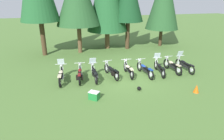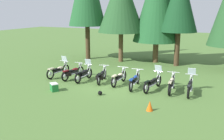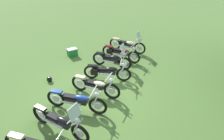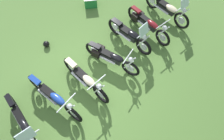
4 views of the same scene
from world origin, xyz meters
TOP-DOWN VIEW (x-y plane):
  - ground_plane at (0.00, 0.00)m, footprint 80.00×80.00m
  - motorcycle_0 at (-4.52, 0.06)m, footprint 0.77×2.35m
  - motorcycle_1 at (-3.30, 0.00)m, footprint 0.73×2.32m
  - motorcycle_2 at (-2.35, -0.09)m, footprint 0.61×2.17m
  - motorcycle_3 at (-1.12, 0.11)m, footprint 0.87×2.20m
  - motorcycle_4 at (0.10, 0.15)m, footprint 0.74×2.23m
  - motorcycle_5 at (1.24, -0.07)m, footprint 0.76×2.40m
  - motorcycle_6 at (2.37, -0.02)m, footprint 0.66×2.38m
  - picnic_cooler at (-2.75, -2.75)m, footprint 0.67×0.63m
  - dropped_helmet at (0.02, -2.27)m, footprint 0.25×0.25m

SIDE VIEW (x-z plane):
  - ground_plane at x=0.00m, z-range 0.00..0.00m
  - dropped_helmet at x=0.02m, z-range 0.00..0.25m
  - picnic_cooler at x=-2.75m, z-range 0.00..0.46m
  - motorcycle_3 at x=-1.12m, z-range -0.06..0.95m
  - motorcycle_4 at x=0.10m, z-range -0.06..0.96m
  - motorcycle_1 at x=-3.30m, z-range -0.05..0.95m
  - motorcycle_5 at x=1.24m, z-range -0.05..0.96m
  - motorcycle_6 at x=2.37m, z-range -0.23..1.13m
  - motorcycle_2 at x=-2.35m, z-range -0.22..1.15m
  - motorcycle_0 at x=-4.52m, z-range -0.21..1.16m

